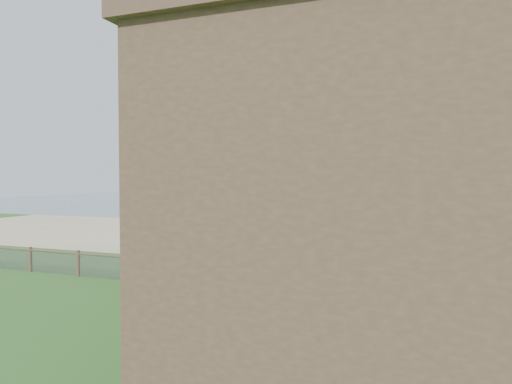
# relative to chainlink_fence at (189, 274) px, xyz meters

# --- Properties ---
(ground) EXTENTS (160.00, 160.00, 0.00)m
(ground) POSITION_rel_chainlink_fence_xyz_m (0.00, -6.00, -0.55)
(ground) COLOR #2F571E
(ground) RESTS_ON ground
(sand_beach) EXTENTS (72.00, 20.00, 0.02)m
(sand_beach) POSITION_rel_chainlink_fence_xyz_m (0.00, 16.00, -0.55)
(sand_beach) COLOR tan
(sand_beach) RESTS_ON ground
(ocean) EXTENTS (160.00, 68.00, 0.02)m
(ocean) POSITION_rel_chainlink_fence_xyz_m (0.00, 60.00, -0.55)
(ocean) COLOR slate
(ocean) RESTS_ON ground
(chainlink_fence) EXTENTS (36.20, 0.20, 1.25)m
(chainlink_fence) POSITION_rel_chainlink_fence_xyz_m (0.00, 0.00, 0.00)
(chainlink_fence) COLOR #483928
(chainlink_fence) RESTS_ON ground
(picnic_table) EXTENTS (1.86, 1.60, 0.67)m
(picnic_table) POSITION_rel_chainlink_fence_xyz_m (7.61, -1.00, -0.22)
(picnic_table) COLOR brown
(picnic_table) RESTS_ON ground
(octopus_kite) EXTENTS (4.02, 3.33, 7.14)m
(octopus_kite) POSITION_rel_chainlink_fence_xyz_m (-2.70, 9.12, 11.37)
(octopus_kite) COLOR red
(kite_red) EXTENTS (2.13, 1.93, 2.76)m
(kite_red) POSITION_rel_chainlink_fence_xyz_m (0.60, 11.60, 15.28)
(kite_red) COLOR red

